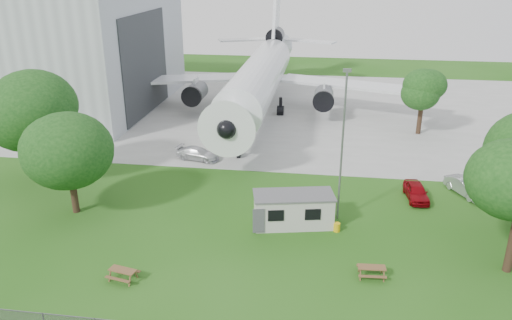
# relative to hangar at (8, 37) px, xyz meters

# --- Properties ---
(ground) EXTENTS (160.00, 160.00, 0.00)m
(ground) POSITION_rel_hangar_xyz_m (37.97, -36.00, -9.41)
(ground) COLOR #396E23
(concrete_apron) EXTENTS (120.00, 46.00, 0.03)m
(concrete_apron) POSITION_rel_hangar_xyz_m (37.97, 2.00, -9.39)
(concrete_apron) COLOR #B7B7B2
(concrete_apron) RESTS_ON ground
(hangar) EXTENTS (43.00, 31.00, 18.55)m
(hangar) POSITION_rel_hangar_xyz_m (0.00, 0.00, 0.00)
(hangar) COLOR #B2B7BC
(hangar) RESTS_ON ground
(airliner) EXTENTS (46.36, 47.73, 17.69)m
(airliner) POSITION_rel_hangar_xyz_m (35.97, -0.14, -4.14)
(airliner) COLOR white
(airliner) RESTS_ON ground
(site_cabin) EXTENTS (6.96, 3.92, 2.62)m
(site_cabin) POSITION_rel_hangar_xyz_m (42.72, -31.22, -8.09)
(site_cabin) COLOR beige
(site_cabin) RESTS_ON ground
(picnic_west) EXTENTS (2.07, 1.84, 0.76)m
(picnic_west) POSITION_rel_hangar_xyz_m (32.34, -40.14, -9.41)
(picnic_west) COLOR brown
(picnic_west) RESTS_ON ground
(picnic_east) EXTENTS (1.88, 1.60, 0.76)m
(picnic_east) POSITION_rel_hangar_xyz_m (48.29, -37.52, -9.41)
(picnic_east) COLOR brown
(picnic_east) RESTS_ON ground
(lamp_mast) EXTENTS (0.16, 0.16, 12.00)m
(lamp_mast) POSITION_rel_hangar_xyz_m (46.17, -29.80, -3.41)
(lamp_mast) COLOR slate
(lamp_mast) RESTS_ON ground
(tree_west_big) EXTENTS (8.30, 8.30, 11.14)m
(tree_west_big) POSITION_rel_hangar_xyz_m (18.64, -26.40, -2.43)
(tree_west_big) COLOR #382619
(tree_west_big) RESTS_ON ground
(tree_west_small) EXTENTS (7.43, 7.43, 9.02)m
(tree_west_small) POSITION_rel_hangar_xyz_m (24.80, -31.61, -4.11)
(tree_west_small) COLOR #382619
(tree_west_small) RESTS_ON ground
(tree_far_apron) EXTENTS (5.13, 5.13, 8.01)m
(tree_far_apron) POSITION_rel_hangar_xyz_m (55.96, -6.70, -3.99)
(tree_far_apron) COLOR #382619
(tree_far_apron) RESTS_ON ground
(car_ne_hatch) EXTENTS (2.01, 4.27, 1.41)m
(car_ne_hatch) POSITION_rel_hangar_xyz_m (52.94, -25.18, -8.70)
(car_ne_hatch) COLOR maroon
(car_ne_hatch) RESTS_ON ground
(car_ne_sedan) EXTENTS (3.37, 4.70, 1.47)m
(car_ne_sedan) POSITION_rel_hangar_xyz_m (57.48, -23.65, -8.67)
(car_ne_sedan) COLOR #A5A7AD
(car_ne_sedan) RESTS_ON ground
(car_apron_van) EXTENTS (4.82, 2.80, 1.31)m
(car_apron_van) POSITION_rel_hangar_xyz_m (31.83, -18.76, -8.75)
(car_apron_van) COLOR silver
(car_apron_van) RESTS_ON ground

